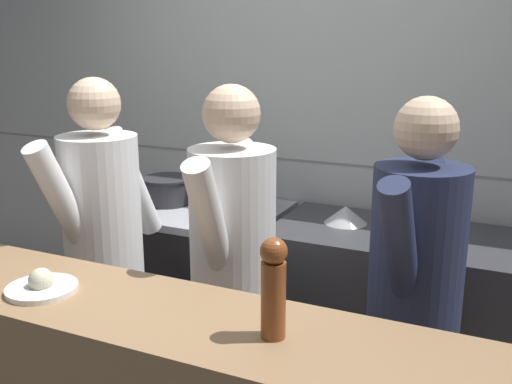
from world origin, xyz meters
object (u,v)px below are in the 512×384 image
object	(u,v)px
chef_sous	(233,271)
chef_line	(414,298)
chef_head_cook	(104,247)
sauce_pot	(243,196)
mixing_bowl_steel	(346,215)
pepper_mill	(273,286)
oven_range	(204,283)
plated_dish_main	(42,286)
stock_pot	(167,189)

from	to	relation	value
chef_sous	chef_line	size ratio (longest dim) A/B	1.01
chef_head_cook	chef_sous	bearing A→B (deg)	6.69
sauce_pot	mixing_bowl_steel	xyz separation A→B (m)	(0.58, 0.00, -0.03)
sauce_pot	pepper_mill	world-z (taller)	pepper_mill
sauce_pot	chef_head_cook	distance (m)	0.88
sauce_pot	chef_line	size ratio (longest dim) A/B	0.20
sauce_pot	chef_sous	world-z (taller)	chef_sous
oven_range	mixing_bowl_steel	world-z (taller)	mixing_bowl_steel
plated_dish_main	chef_sous	bearing A→B (deg)	62.51
stock_pot	mixing_bowl_steel	xyz separation A→B (m)	(1.05, 0.03, -0.02)
chef_head_cook	chef_line	xyz separation A→B (m)	(1.34, 0.08, -0.02)
mixing_bowl_steel	plated_dish_main	world-z (taller)	plated_dish_main
stock_pot	chef_head_cook	world-z (taller)	chef_head_cook
chef_head_cook	stock_pot	bearing A→B (deg)	109.89
plated_dish_main	chef_head_cook	distance (m)	0.74
chef_head_cook	chef_sous	distance (m)	0.64
oven_range	mixing_bowl_steel	xyz separation A→B (m)	(0.82, 0.04, 0.51)
mixing_bowl_steel	chef_sous	bearing A→B (deg)	-104.32
plated_dish_main	pepper_mill	distance (m)	0.80
chef_head_cook	chef_line	world-z (taller)	chef_head_cook
chef_line	stock_pot	bearing A→B (deg)	160.76
chef_head_cook	plated_dish_main	bearing A→B (deg)	-59.56
oven_range	sauce_pot	xyz separation A→B (m)	(0.23, 0.04, 0.54)
sauce_pot	mixing_bowl_steel	size ratio (longest dim) A/B	1.50
chef_sous	chef_line	distance (m)	0.70
sauce_pot	chef_head_cook	size ratio (longest dim) A/B	0.19
chef_head_cook	pepper_mill	bearing A→B (deg)	-23.43
oven_range	chef_sous	distance (m)	1.10
plated_dish_main	chef_line	xyz separation A→B (m)	(1.05, 0.74, -0.15)
mixing_bowl_steel	sauce_pot	bearing A→B (deg)	-179.98
chef_sous	sauce_pot	bearing A→B (deg)	108.94
stock_pot	mixing_bowl_steel	size ratio (longest dim) A/B	1.33
stock_pot	sauce_pot	size ratio (longest dim) A/B	0.89
pepper_mill	chef_line	bearing A→B (deg)	69.93
sauce_pot	chef_head_cook	world-z (taller)	chef_head_cook
pepper_mill	mixing_bowl_steel	bearing A→B (deg)	98.97
mixing_bowl_steel	pepper_mill	world-z (taller)	pepper_mill
oven_range	chef_head_cook	size ratio (longest dim) A/B	0.54
oven_range	sauce_pot	size ratio (longest dim) A/B	2.78
pepper_mill	sauce_pot	bearing A→B (deg)	119.05
chef_line	mixing_bowl_steel	bearing A→B (deg)	128.82
mixing_bowl_steel	chef_line	bearing A→B (deg)	-57.45
plated_dish_main	pepper_mill	xyz separation A→B (m)	(0.79, 0.04, 0.13)
sauce_pot	chef_head_cook	xyz separation A→B (m)	(-0.27, -0.84, -0.06)
oven_range	stock_pot	xyz separation A→B (m)	(-0.23, 0.01, 0.53)
sauce_pot	chef_sous	xyz separation A→B (m)	(0.37, -0.84, -0.07)
plated_dish_main	pepper_mill	world-z (taller)	pepper_mill
oven_range	stock_pot	bearing A→B (deg)	177.47
sauce_pot	plated_dish_main	bearing A→B (deg)	-89.16
mixing_bowl_steel	chef_head_cook	world-z (taller)	chef_head_cook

